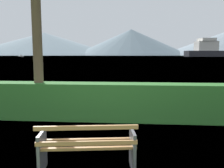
# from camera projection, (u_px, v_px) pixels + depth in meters

# --- Properties ---
(water_surface) EXTENTS (620.00, 620.00, 0.00)m
(water_surface) POSITION_uv_depth(u_px,v_px,m) (131.00, 56.00, 309.94)
(water_surface) COLOR #6B8EA3
(water_surface) RESTS_ON ground_plane
(park_bench) EXTENTS (1.66, 0.78, 0.87)m
(park_bench) POSITION_uv_depth(u_px,v_px,m) (88.00, 147.00, 3.87)
(park_bench) COLOR #A0703F
(park_bench) RESTS_ON ground_plane
(hedge_row) EXTENTS (7.07, 0.73, 1.10)m
(hedge_row) POSITION_uv_depth(u_px,v_px,m) (107.00, 102.00, 6.96)
(hedge_row) COLOR #2D6B28
(hedge_row) RESTS_ON ground_plane
(fishing_boat_near) EXTENTS (4.89, 3.23, 1.76)m
(fishing_boat_near) POSITION_uv_depth(u_px,v_px,m) (21.00, 56.00, 224.69)
(fishing_boat_near) COLOR silver
(fishing_boat_near) RESTS_ON water_surface
(distant_hills) EXTENTS (898.00, 430.91, 75.31)m
(distant_hills) POSITION_uv_depth(u_px,v_px,m) (158.00, 41.00, 556.97)
(distant_hills) COLOR slate
(distant_hills) RESTS_ON ground_plane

